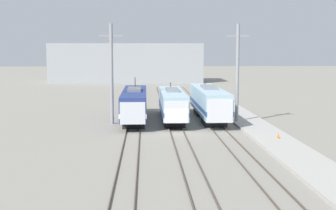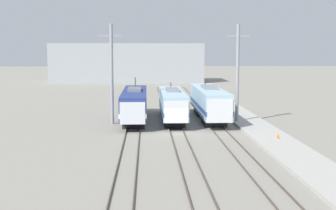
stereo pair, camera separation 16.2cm
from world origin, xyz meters
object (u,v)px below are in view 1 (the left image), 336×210
catenary_tower_right (237,73)px  traffic_cone (278,135)px  locomotive_far_right (209,102)px  catenary_tower_left (112,73)px  locomotive_far_left (134,104)px  locomotive_center (172,104)px

catenary_tower_right → traffic_cone: 12.77m
locomotive_far_right → catenary_tower_right: catenary_tower_right is taller
catenary_tower_left → traffic_cone: (16.87, -11.34, -5.56)m
locomotive_far_left → catenary_tower_left: (-2.62, -2.11, 3.99)m
locomotive_center → catenary_tower_right: bearing=-14.8°
locomotive_far_right → catenary_tower_right: (2.96, -2.76, 3.89)m
locomotive_far_right → traffic_cone: size_ratio=32.62×
locomotive_center → catenary_tower_left: size_ratio=1.42×
catenary_tower_left → traffic_cone: size_ratio=21.24×
locomotive_center → locomotive_far_right: bearing=8.7°
locomotive_center → locomotive_far_right: locomotive_far_right is taller
locomotive_center → traffic_cone: 16.51m
locomotive_far_right → catenary_tower_left: size_ratio=1.54×
locomotive_center → traffic_cone: (9.54, -13.38, -1.55)m
locomotive_far_right → locomotive_far_left: bearing=-176.1°
catenary_tower_right → catenary_tower_left: bearing=180.0°
locomotive_far_left → locomotive_far_right: bearing=3.9°
locomotive_far_right → catenary_tower_left: 12.95m
traffic_cone → locomotive_far_left: bearing=136.7°
catenary_tower_left → catenary_tower_right: 15.00m
catenary_tower_right → traffic_cone: catenary_tower_right is taller
locomotive_center → traffic_cone: size_ratio=30.06×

